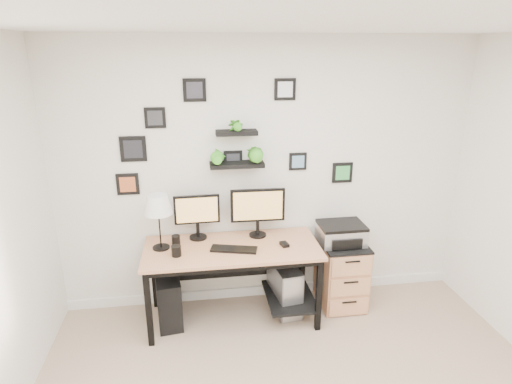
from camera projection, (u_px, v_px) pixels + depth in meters
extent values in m
plane|color=white|center=(348.00, 18.00, 1.83)|extent=(4.00, 4.00, 0.00)
plane|color=silver|center=(267.00, 176.00, 4.13)|extent=(4.00, 0.00, 4.00)
cube|color=white|center=(266.00, 290.00, 4.51)|extent=(4.00, 0.03, 0.10)
cube|color=tan|center=(232.00, 248.00, 3.91)|extent=(1.60, 0.70, 0.03)
cube|color=black|center=(232.00, 252.00, 3.92)|extent=(1.54, 0.64, 0.05)
cube|color=black|center=(230.00, 258.00, 4.31)|extent=(1.44, 0.02, 0.41)
cube|color=black|center=(289.00, 296.00, 4.16)|extent=(0.45, 0.63, 0.03)
cube|color=black|center=(149.00, 309.00, 3.64)|extent=(0.05, 0.05, 0.72)
cube|color=black|center=(154.00, 274.00, 4.21)|extent=(0.05, 0.05, 0.72)
cube|color=black|center=(319.00, 295.00, 3.85)|extent=(0.05, 0.05, 0.72)
cube|color=black|center=(302.00, 264.00, 4.41)|extent=(0.05, 0.05, 0.72)
cylinder|color=black|center=(198.00, 237.00, 4.08)|extent=(0.17, 0.17, 0.02)
cylinder|color=black|center=(198.00, 230.00, 4.06)|extent=(0.03, 0.03, 0.15)
cube|color=black|center=(197.00, 209.00, 3.98)|extent=(0.42, 0.04, 0.28)
cube|color=tan|center=(197.00, 210.00, 3.97)|extent=(0.38, 0.01, 0.24)
cylinder|color=black|center=(258.00, 235.00, 4.13)|extent=(0.17, 0.17, 0.02)
cylinder|color=black|center=(258.00, 228.00, 4.11)|extent=(0.03, 0.03, 0.15)
cube|color=black|center=(258.00, 205.00, 4.03)|extent=(0.51, 0.04, 0.32)
cube|color=tan|center=(258.00, 206.00, 4.01)|extent=(0.46, 0.02, 0.28)
cube|color=black|center=(234.00, 249.00, 3.83)|extent=(0.43, 0.23, 0.02)
cube|color=black|center=(284.00, 244.00, 3.92)|extent=(0.08, 0.11, 0.03)
cylinder|color=black|center=(161.00, 247.00, 3.87)|extent=(0.15, 0.15, 0.01)
cylinder|color=black|center=(159.00, 224.00, 3.80)|extent=(0.01, 0.01, 0.46)
cone|color=white|center=(158.00, 204.00, 3.74)|extent=(0.25, 0.25, 0.17)
cylinder|color=black|center=(176.00, 251.00, 3.72)|extent=(0.09, 0.09, 0.10)
cylinder|color=black|center=(176.00, 241.00, 3.91)|extent=(0.08, 0.08, 0.10)
cube|color=black|center=(169.00, 298.00, 4.02)|extent=(0.27, 0.50, 0.48)
cube|color=gray|center=(284.00, 287.00, 4.20)|extent=(0.28, 0.51, 0.48)
cube|color=silver|center=(293.00, 300.00, 3.98)|extent=(0.19, 0.04, 0.45)
cube|color=tan|center=(341.00, 274.00, 4.28)|extent=(0.42, 0.50, 0.65)
cube|color=black|center=(343.00, 243.00, 4.18)|extent=(0.43, 0.51, 0.02)
cube|color=tan|center=(349.00, 307.00, 4.11)|extent=(0.39, 0.02, 0.18)
cylinder|color=black|center=(349.00, 302.00, 4.08)|extent=(0.14, 0.02, 0.02)
cube|color=tan|center=(350.00, 287.00, 4.04)|extent=(0.39, 0.02, 0.18)
cylinder|color=black|center=(351.00, 282.00, 4.01)|extent=(0.14, 0.02, 0.02)
cube|color=tan|center=(352.00, 267.00, 3.97)|extent=(0.39, 0.02, 0.18)
cylinder|color=black|center=(353.00, 262.00, 3.94)|extent=(0.14, 0.02, 0.02)
cube|color=silver|center=(341.00, 235.00, 4.15)|extent=(0.43, 0.34, 0.17)
cube|color=black|center=(342.00, 225.00, 4.11)|extent=(0.43, 0.34, 0.03)
cube|color=black|center=(347.00, 245.00, 3.99)|extent=(0.29, 0.02, 0.10)
cube|color=black|center=(237.00, 165.00, 3.95)|extent=(0.50, 0.18, 0.04)
cube|color=black|center=(237.00, 133.00, 3.85)|extent=(0.38, 0.15, 0.04)
imported|color=green|center=(218.00, 149.00, 3.88)|extent=(0.15, 0.12, 0.27)
imported|color=green|center=(255.00, 148.00, 3.93)|extent=(0.15, 0.15, 0.27)
imported|color=green|center=(236.00, 116.00, 3.80)|extent=(0.13, 0.09, 0.25)
cube|color=black|center=(133.00, 149.00, 3.85)|extent=(0.23, 0.02, 0.23)
cube|color=black|center=(133.00, 149.00, 3.84)|extent=(0.16, 0.00, 0.16)
cube|color=black|center=(233.00, 160.00, 4.01)|extent=(0.17, 0.02, 0.17)
cube|color=#2E2E34|center=(233.00, 160.00, 4.00)|extent=(0.12, 0.00, 0.12)
cube|color=black|center=(195.00, 90.00, 3.76)|extent=(0.20, 0.02, 0.20)
cube|color=#2E2C35|center=(195.00, 90.00, 3.75)|extent=(0.14, 0.00, 0.14)
cube|color=black|center=(342.00, 173.00, 4.22)|extent=(0.20, 0.02, 0.20)
cube|color=green|center=(343.00, 173.00, 4.21)|extent=(0.14, 0.00, 0.14)
cube|color=black|center=(285.00, 89.00, 3.87)|extent=(0.20, 0.02, 0.20)
cube|color=silver|center=(285.00, 89.00, 3.86)|extent=(0.14, 0.00, 0.14)
cube|color=black|center=(155.00, 118.00, 3.79)|extent=(0.18, 0.02, 0.18)
cube|color=#2B2C30|center=(155.00, 118.00, 3.78)|extent=(0.13, 0.00, 0.13)
cube|color=black|center=(128.00, 184.00, 3.94)|extent=(0.20, 0.02, 0.20)
cube|color=#C1562D|center=(128.00, 185.00, 3.93)|extent=(0.14, 0.00, 0.14)
cube|color=black|center=(298.00, 161.00, 4.11)|extent=(0.17, 0.02, 0.17)
cube|color=#6490B0|center=(298.00, 162.00, 4.10)|extent=(0.12, 0.00, 0.12)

